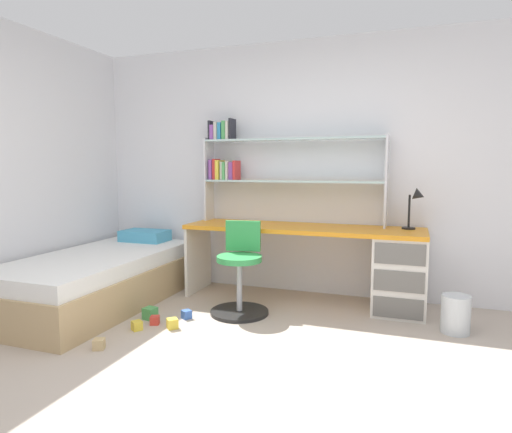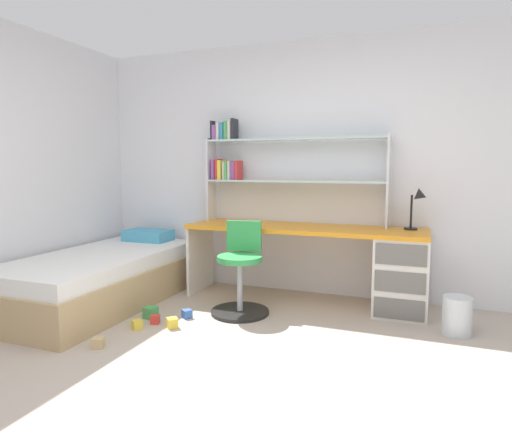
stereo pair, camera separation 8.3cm
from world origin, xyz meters
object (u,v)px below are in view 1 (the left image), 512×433
Objects in this scene: desk_lamp at (417,202)px; toy_block_yellow_3 at (137,326)px; bookshelf_hutch at (265,161)px; toy_block_natural_4 at (99,344)px; toy_block_green_0 at (150,313)px; toy_block_yellow_5 at (172,324)px; swivel_chair at (240,277)px; waste_bin at (456,314)px; bed_platform at (99,279)px; desk at (367,262)px; toy_block_red_2 at (155,320)px; toy_block_blue_1 at (187,314)px.

desk_lamp is 2.64m from toy_block_yellow_3.
toy_block_natural_4 is (-0.65, -1.80, -1.33)m from bookshelf_hutch.
bookshelf_hutch is at bearing 176.82° from desk_lamp.
desk_lamp is 2.56m from toy_block_green_0.
toy_block_yellow_5 is at bearing 61.68° from toy_block_natural_4.
swivel_chair is (-1.46, -0.64, -0.66)m from desk_lamp.
toy_block_green_0 is (-2.45, -0.54, -0.10)m from waste_bin.
desk is at bearing 16.57° from bed_platform.
swivel_chair is at bearing -156.53° from desk_lamp.
bed_platform is 6.94× the size of waste_bin.
toy_block_yellow_5 reaches higher than toy_block_red_2.
toy_block_natural_4 is at bearing -136.80° from desk.
toy_block_red_2 is at bearing -137.21° from swivel_chair.
toy_block_red_2 is 0.58m from toy_block_natural_4.
toy_block_blue_1 is at bearing -149.98° from desk.
toy_block_yellow_3 is 0.41m from toy_block_natural_4.
toy_block_yellow_3 is at bearing -144.38° from desk.
desk is at bearing -165.10° from desk_lamp.
toy_block_blue_1 is 0.28m from toy_block_red_2.
desk is at bearing 28.66° from toy_block_green_0.
waste_bin reaches higher than toy_block_blue_1.
swivel_chair is at bearing -176.09° from waste_bin.
waste_bin is (3.16, 0.32, -0.09)m from bed_platform.
waste_bin reaches higher than toy_block_yellow_5.
swivel_chair is at bearing 42.79° from toy_block_red_2.
toy_block_natural_4 is (-2.44, -1.21, -0.11)m from waste_bin.
toy_block_yellow_5 reaches higher than toy_block_natural_4.
swivel_chair is 0.39× the size of bed_platform.
desk is 1.43m from bookshelf_hutch.
bookshelf_hutch reaches higher than desk_lamp.
desk is 1.70m from toy_block_blue_1.
waste_bin is at bearing -18.38° from bookshelf_hutch.
toy_block_green_0 is at bearing -148.18° from swivel_chair.
desk is at bearing -10.17° from bookshelf_hutch.
toy_block_yellow_5 is (-0.36, -1.27, -1.32)m from bookshelf_hutch.
bookshelf_hutch is 18.57× the size of toy_block_green_0.
waste_bin is at bearing 3.91° from swivel_chair.
toy_block_yellow_3 is (-2.41, -0.80, -0.11)m from waste_bin.
waste_bin is 2.21m from toy_block_blue_1.
desk reaches higher than toy_block_yellow_5.
toy_block_green_0 is 1.34× the size of toy_block_yellow_3.
desk_lamp is 0.18× the size of bed_platform.
desk is 1.96m from toy_block_red_2.
toy_block_blue_1 is at bearing -153.05° from desk_lamp.
desk_lamp is 2.38m from toy_block_yellow_5.
bed_platform is at bearing 160.58° from toy_block_yellow_5.
bookshelf_hutch reaches higher than toy_block_yellow_5.
toy_block_green_0 is 1.32× the size of toy_block_natural_4.
toy_block_green_0 reaches higher than toy_block_blue_1.
waste_bin is (1.78, 0.12, -0.18)m from swivel_chair.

